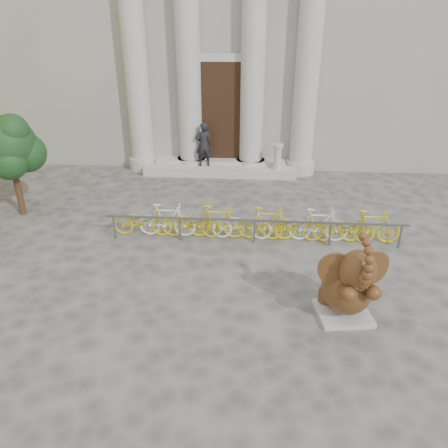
# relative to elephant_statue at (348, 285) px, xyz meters

# --- Properties ---
(ground) EXTENTS (80.00, 80.00, 0.00)m
(ground) POSITION_rel_elephant_statue_xyz_m (-3.40, -0.52, -0.80)
(ground) COLOR #474442
(ground) RESTS_ON ground
(classical_building) EXTENTS (22.00, 10.70, 12.00)m
(classical_building) POSITION_rel_elephant_statue_xyz_m (-3.40, 14.42, 5.18)
(classical_building) COLOR gray
(classical_building) RESTS_ON ground
(entrance_steps) EXTENTS (6.00, 1.20, 0.36)m
(entrance_steps) POSITION_rel_elephant_statue_xyz_m (-3.40, 8.88, -0.62)
(entrance_steps) COLOR #A8A59E
(entrance_steps) RESTS_ON ground
(elephant_statue) EXTENTS (1.46, 1.70, 2.20)m
(elephant_statue) POSITION_rel_elephant_statue_xyz_m (0.00, 0.00, 0.00)
(elephant_statue) COLOR #A8A59E
(elephant_statue) RESTS_ON ground
(bike_rack) EXTENTS (8.39, 0.53, 1.00)m
(bike_rack) POSITION_rel_elephant_statue_xyz_m (-1.99, 3.41, -0.30)
(bike_rack) COLOR slate
(bike_rack) RESTS_ON ground
(tree) EXTENTS (1.87, 1.70, 3.24)m
(tree) POSITION_rel_elephant_statue_xyz_m (-9.40, 4.55, 1.46)
(tree) COLOR #332114
(tree) RESTS_ON ground
(pedestrian) EXTENTS (0.71, 0.55, 1.71)m
(pedestrian) POSITION_rel_elephant_statue_xyz_m (-4.03, 8.77, 0.42)
(pedestrian) COLOR black
(pedestrian) RESTS_ON entrance_steps
(balustrade_post) EXTENTS (0.40, 0.40, 0.98)m
(balustrade_post) POSITION_rel_elephant_statue_xyz_m (-1.16, 8.58, 0.01)
(balustrade_post) COLOR #A8A59E
(balustrade_post) RESTS_ON entrance_steps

